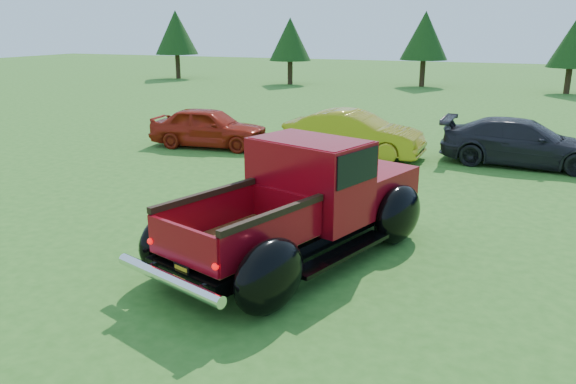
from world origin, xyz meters
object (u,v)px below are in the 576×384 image
object	(u,v)px
tree_far_west	(176,33)
tree_mid_left	(425,36)
tree_mid_right	(573,44)
show_car_red	(209,127)
show_car_yellow	(354,134)
show_car_grey	(523,143)
tree_west	(290,39)
pickup_truck	(310,199)

from	to	relation	value
tree_far_west	tree_mid_left	xyz separation A→B (m)	(19.00, 1.00, -0.14)
tree_mid_left	tree_mid_right	bearing A→B (deg)	-6.34
show_car_red	show_car_yellow	distance (m)	5.02
show_car_yellow	show_car_grey	size ratio (longest dim) A/B	0.93
show_car_yellow	tree_west	bearing A→B (deg)	28.58
tree_far_west	tree_mid_left	world-z (taller)	tree_far_west
tree_west	tree_mid_right	distance (m)	18.03
tree_west	show_car_grey	bearing A→B (deg)	-52.20
pickup_truck	show_car_red	distance (m)	9.84
tree_west	show_car_yellow	xyz separation A→B (m)	(10.50, -20.74, -2.38)
show_car_red	tree_mid_left	bearing A→B (deg)	-14.40
show_car_yellow	show_car_grey	xyz separation A→B (m)	(5.00, 0.76, -0.04)
tree_west	pickup_truck	xyz separation A→B (m)	(11.89, -28.66, -2.11)
pickup_truck	tree_mid_right	bearing A→B (deg)	96.80
show_car_yellow	show_car_grey	world-z (taller)	show_car_yellow
pickup_truck	show_car_red	bearing A→B (deg)	148.96
tree_far_west	show_car_yellow	size ratio (longest dim) A/B	1.18
pickup_truck	show_car_grey	xyz separation A→B (m)	(3.61, 8.68, -0.32)
show_car_grey	tree_far_west	bearing A→B (deg)	53.44
tree_west	show_car_red	distance (m)	22.02
tree_mid_left	show_car_yellow	world-z (taller)	tree_mid_left
show_car_red	show_car_grey	world-z (taller)	show_car_red
show_car_red	tree_west	bearing A→B (deg)	8.74
tree_far_west	show_car_red	xyz separation A→B (m)	(15.50, -22.19, -2.83)
tree_far_west	tree_west	bearing A→B (deg)	-5.71
tree_mid_left	tree_west	bearing A→B (deg)	-167.47
tree_far_west	show_car_yellow	distance (m)	30.01
pickup_truck	show_car_yellow	distance (m)	8.05
tree_far_west	pickup_truck	distance (m)	36.95
tree_west	show_car_yellow	world-z (taller)	tree_west
tree_mid_left	pickup_truck	size ratio (longest dim) A/B	0.83
tree_mid_right	show_car_red	world-z (taller)	tree_mid_right
tree_west	tree_mid_right	size ratio (longest dim) A/B	1.05
pickup_truck	show_car_grey	size ratio (longest dim) A/B	1.28
show_car_red	show_car_yellow	xyz separation A→B (m)	(5.00, 0.45, 0.04)
show_car_grey	show_car_yellow	bearing A→B (deg)	101.49
show_car_red	show_car_grey	distance (m)	10.07
tree_far_west	pickup_truck	xyz separation A→B (m)	(21.89, -29.66, -2.52)
tree_west	tree_mid_left	xyz separation A→B (m)	(9.00, 2.00, 0.27)
tree_far_west	show_car_red	size ratio (longest dim) A/B	1.29
tree_mid_left	show_car_grey	distance (m)	23.08
tree_far_west	tree_mid_left	distance (m)	19.03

